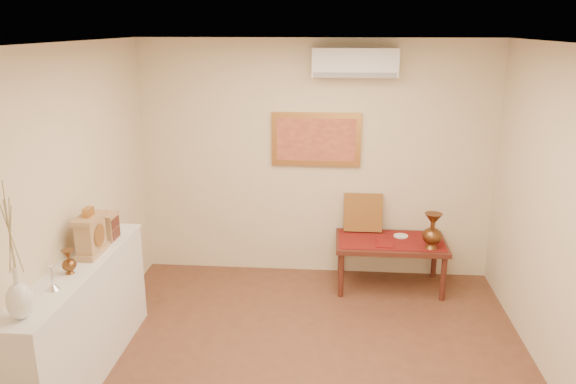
# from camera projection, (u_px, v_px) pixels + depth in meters

# --- Properties ---
(floor) EXTENTS (4.50, 4.50, 0.00)m
(floor) POSITION_uv_depth(u_px,v_px,m) (303.00, 384.00, 4.61)
(floor) COLOR brown
(floor) RESTS_ON ground
(ceiling) EXTENTS (4.50, 4.50, 0.00)m
(ceiling) POSITION_uv_depth(u_px,v_px,m) (307.00, 45.00, 3.83)
(ceiling) COLOR silver
(ceiling) RESTS_ON ground
(wall_back) EXTENTS (4.00, 0.02, 2.70)m
(wall_back) POSITION_uv_depth(u_px,v_px,m) (316.00, 161.00, 6.37)
(wall_back) COLOR beige
(wall_back) RESTS_ON ground
(wall_left) EXTENTS (0.02, 4.50, 2.70)m
(wall_left) POSITION_uv_depth(u_px,v_px,m) (50.00, 222.00, 4.38)
(wall_left) COLOR beige
(wall_left) RESTS_ON ground
(white_vase) EXTENTS (0.17, 0.17, 0.92)m
(white_vase) POSITION_uv_depth(u_px,v_px,m) (13.00, 254.00, 3.56)
(white_vase) COLOR silver
(white_vase) RESTS_ON display_ledge
(candlestick) EXTENTS (0.10, 0.10, 0.20)m
(candlestick) POSITION_uv_depth(u_px,v_px,m) (52.00, 277.00, 4.06)
(candlestick) COLOR silver
(candlestick) RESTS_ON display_ledge
(brass_urn_small) EXTENTS (0.11, 0.11, 0.25)m
(brass_urn_small) POSITION_uv_depth(u_px,v_px,m) (68.00, 259.00, 4.32)
(brass_urn_small) COLOR brown
(brass_urn_small) RESTS_ON display_ledge
(table_cloth) EXTENTS (1.14, 0.59, 0.01)m
(table_cloth) POSITION_uv_depth(u_px,v_px,m) (391.00, 240.00, 6.17)
(table_cloth) COLOR maroon
(table_cloth) RESTS_ON low_table
(brass_urn_tall) EXTENTS (0.21, 0.21, 0.47)m
(brass_urn_tall) POSITION_uv_depth(u_px,v_px,m) (433.00, 227.00, 5.89)
(brass_urn_tall) COLOR brown
(brass_urn_tall) RESTS_ON table_cloth
(plate) EXTENTS (0.16, 0.16, 0.01)m
(plate) POSITION_uv_depth(u_px,v_px,m) (401.00, 236.00, 6.27)
(plate) COLOR silver
(plate) RESTS_ON table_cloth
(menu) EXTENTS (0.19, 0.26, 0.01)m
(menu) POSITION_uv_depth(u_px,v_px,m) (385.00, 243.00, 6.06)
(menu) COLOR #660D0D
(menu) RESTS_ON table_cloth
(cushion) EXTENTS (0.43, 0.19, 0.44)m
(cushion) POSITION_uv_depth(u_px,v_px,m) (363.00, 212.00, 6.40)
(cushion) COLOR maroon
(cushion) RESTS_ON table_cloth
(display_ledge) EXTENTS (0.37, 2.02, 0.98)m
(display_ledge) POSITION_uv_depth(u_px,v_px,m) (83.00, 321.00, 4.61)
(display_ledge) COLOR white
(display_ledge) RESTS_ON floor
(mantel_clock) EXTENTS (0.17, 0.36, 0.41)m
(mantel_clock) POSITION_uv_depth(u_px,v_px,m) (91.00, 235.00, 4.67)
(mantel_clock) COLOR tan
(mantel_clock) RESTS_ON display_ledge
(wooden_chest) EXTENTS (0.16, 0.21, 0.24)m
(wooden_chest) POSITION_uv_depth(u_px,v_px,m) (108.00, 226.00, 5.01)
(wooden_chest) COLOR tan
(wooden_chest) RESTS_ON display_ledge
(low_table) EXTENTS (1.20, 0.70, 0.55)m
(low_table) POSITION_uv_depth(u_px,v_px,m) (390.00, 246.00, 6.19)
(low_table) COLOR #4F2117
(low_table) RESTS_ON floor
(painting) EXTENTS (1.00, 0.06, 0.60)m
(painting) POSITION_uv_depth(u_px,v_px,m) (316.00, 139.00, 6.27)
(painting) COLOR #B27739
(painting) RESTS_ON wall_back
(ac_unit) EXTENTS (0.90, 0.25, 0.30)m
(ac_unit) POSITION_uv_depth(u_px,v_px,m) (355.00, 63.00, 5.89)
(ac_unit) COLOR white
(ac_unit) RESTS_ON wall_back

